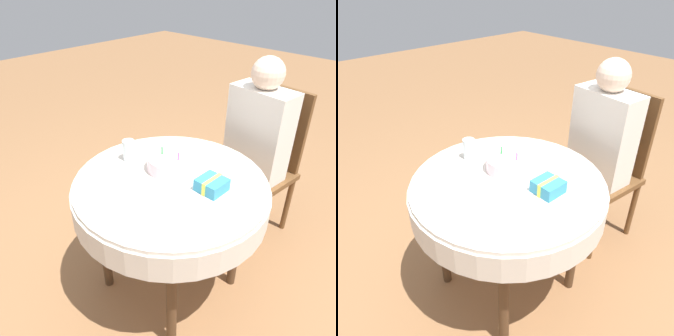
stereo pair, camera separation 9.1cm
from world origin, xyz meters
The scene contains 7 objects.
ground_plane centered at (0.00, 0.00, 0.00)m, with size 12.00×12.00×0.00m, color #8C603D.
dining_table centered at (0.00, 0.00, 0.65)m, with size 0.95×0.95×0.74m.
chair centered at (0.04, 0.82, 0.53)m, with size 0.48×0.48×0.99m.
person centered at (0.03, 0.72, 0.72)m, with size 0.39×0.31×1.21m.
birthday_cake centered at (-0.07, 0.07, 0.78)m, with size 0.22×0.22×0.11m.
drinking_glass centered at (-0.29, -0.01, 0.80)m, with size 0.06×0.06×0.11m.
gift_box centered at (0.19, 0.07, 0.77)m, with size 0.12×0.13×0.07m.
Camera 1 is at (0.90, -0.94, 1.63)m, focal length 35.00 mm.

